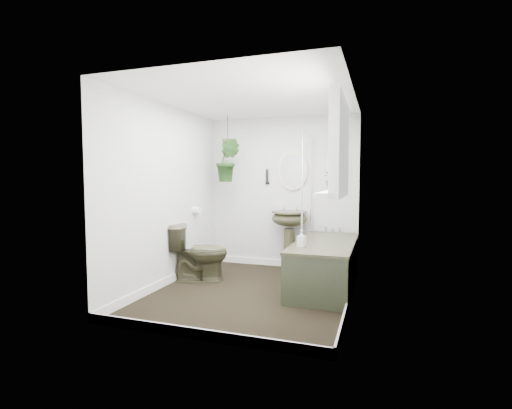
% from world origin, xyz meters
% --- Properties ---
extents(floor, '(2.30, 2.80, 0.02)m').
position_xyz_m(floor, '(0.00, 0.00, -0.01)').
color(floor, black).
rests_on(floor, ground).
extents(ceiling, '(2.30, 2.80, 0.02)m').
position_xyz_m(ceiling, '(0.00, 0.00, 2.31)').
color(ceiling, white).
rests_on(ceiling, ground).
extents(wall_back, '(2.30, 0.02, 2.30)m').
position_xyz_m(wall_back, '(0.00, 1.41, 1.15)').
color(wall_back, silver).
rests_on(wall_back, ground).
extents(wall_front, '(2.30, 0.02, 2.30)m').
position_xyz_m(wall_front, '(0.00, -1.41, 1.15)').
color(wall_front, silver).
rests_on(wall_front, ground).
extents(wall_left, '(0.02, 2.80, 2.30)m').
position_xyz_m(wall_left, '(-1.16, 0.00, 1.15)').
color(wall_left, silver).
rests_on(wall_left, ground).
extents(wall_right, '(0.02, 2.80, 2.30)m').
position_xyz_m(wall_right, '(1.16, 0.00, 1.15)').
color(wall_right, silver).
rests_on(wall_right, ground).
extents(skirting, '(2.30, 2.80, 0.10)m').
position_xyz_m(skirting, '(0.00, 0.00, 0.05)').
color(skirting, white).
rests_on(skirting, floor).
extents(bathtub, '(0.72, 1.72, 0.58)m').
position_xyz_m(bathtub, '(0.80, 0.50, 0.29)').
color(bathtub, '#3B3925').
rests_on(bathtub, floor).
extents(bath_screen, '(0.04, 0.72, 1.40)m').
position_xyz_m(bath_screen, '(0.47, 0.99, 1.28)').
color(bath_screen, silver).
rests_on(bath_screen, bathtub).
extents(shower_box, '(0.20, 0.10, 0.35)m').
position_xyz_m(shower_box, '(0.80, 1.34, 1.55)').
color(shower_box, white).
rests_on(shower_box, wall_back).
extents(oval_mirror, '(0.46, 0.03, 0.62)m').
position_xyz_m(oval_mirror, '(0.17, 1.37, 1.50)').
color(oval_mirror, beige).
rests_on(oval_mirror, wall_back).
extents(wall_sconce, '(0.04, 0.04, 0.22)m').
position_xyz_m(wall_sconce, '(-0.23, 1.36, 1.40)').
color(wall_sconce, black).
rests_on(wall_sconce, wall_back).
extents(toilet_roll_holder, '(0.11, 0.11, 0.11)m').
position_xyz_m(toilet_roll_holder, '(-1.10, 0.70, 0.90)').
color(toilet_roll_holder, white).
rests_on(toilet_roll_holder, wall_left).
extents(window_recess, '(0.08, 1.00, 0.90)m').
position_xyz_m(window_recess, '(1.09, -0.70, 1.65)').
color(window_recess, white).
rests_on(window_recess, wall_right).
extents(window_sill, '(0.18, 1.00, 0.04)m').
position_xyz_m(window_sill, '(1.02, -0.70, 1.23)').
color(window_sill, white).
rests_on(window_sill, wall_right).
extents(window_blinds, '(0.01, 0.86, 0.76)m').
position_xyz_m(window_blinds, '(1.04, -0.70, 1.65)').
color(window_blinds, white).
rests_on(window_blinds, wall_right).
extents(toilet, '(0.84, 0.64, 0.76)m').
position_xyz_m(toilet, '(-0.85, 0.29, 0.38)').
color(toilet, '#3B3925').
rests_on(toilet, floor).
extents(pedestal_sink, '(0.58, 0.52, 0.89)m').
position_xyz_m(pedestal_sink, '(0.17, 1.18, 0.45)').
color(pedestal_sink, '#3B3925').
rests_on(pedestal_sink, floor).
extents(sill_plant, '(0.25, 0.23, 0.24)m').
position_xyz_m(sill_plant, '(1.03, -0.59, 1.37)').
color(sill_plant, black).
rests_on(sill_plant, window_sill).
extents(hanging_plant, '(0.39, 0.34, 0.64)m').
position_xyz_m(hanging_plant, '(-0.73, 1.00, 1.64)').
color(hanging_plant, black).
rests_on(hanging_plant, ceiling).
extents(soap_bottle, '(0.10, 0.10, 0.19)m').
position_xyz_m(soap_bottle, '(0.59, 0.06, 0.67)').
color(soap_bottle, '#2F2322').
rests_on(soap_bottle, bathtub).
extents(hanging_pot, '(0.16, 0.16, 0.12)m').
position_xyz_m(hanging_pot, '(-0.73, 1.00, 1.89)').
color(hanging_pot, '#4B3F2D').
rests_on(hanging_pot, ceiling).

